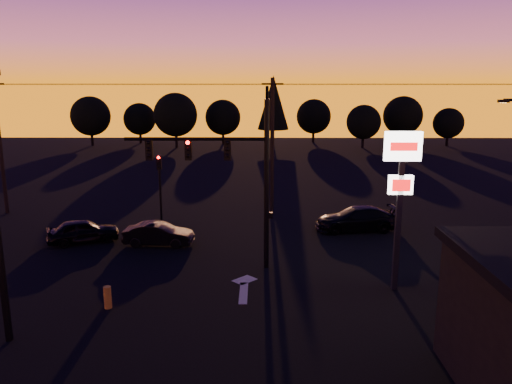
% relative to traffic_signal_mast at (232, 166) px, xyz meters
% --- Properties ---
extents(ground, '(120.00, 120.00, 0.00)m').
position_rel_traffic_signal_mast_xyz_m(ground, '(0.10, -3.99, -4.94)').
color(ground, black).
rests_on(ground, ground).
extents(lane_arrow, '(1.20, 3.10, 0.01)m').
position_rel_traffic_signal_mast_xyz_m(lane_arrow, '(0.60, -2.33, -4.93)').
color(lane_arrow, beige).
rests_on(lane_arrow, ground).
extents(traffic_signal_mast, '(6.79, 0.52, 8.58)m').
position_rel_traffic_signal_mast_xyz_m(traffic_signal_mast, '(0.00, 0.00, 0.00)').
color(traffic_signal_mast, black).
rests_on(traffic_signal_mast, ground).
extents(secondary_signal, '(0.30, 0.31, 4.35)m').
position_rel_traffic_signal_mast_xyz_m(secondary_signal, '(-4.90, 7.49, -2.07)').
color(secondary_signal, black).
rests_on(secondary_signal, ground).
extents(pylon_sign, '(1.50, 0.28, 6.80)m').
position_rel_traffic_signal_mast_xyz_m(pylon_sign, '(7.10, -2.49, -0.02)').
color(pylon_sign, black).
rests_on(pylon_sign, ground).
extents(utility_pole_0, '(1.40, 0.26, 9.00)m').
position_rel_traffic_signal_mast_xyz_m(utility_pole_0, '(-15.90, 10.01, -0.34)').
color(utility_pole_0, black).
rests_on(utility_pole_0, ground).
extents(utility_pole_1, '(1.40, 0.26, 9.00)m').
position_rel_traffic_signal_mast_xyz_m(utility_pole_1, '(2.10, 10.01, -0.34)').
color(utility_pole_1, black).
rests_on(utility_pole_1, ground).
extents(power_wires, '(36.00, 1.22, 0.07)m').
position_rel_traffic_signal_mast_xyz_m(power_wires, '(2.10, 10.01, 3.63)').
color(power_wires, black).
rests_on(power_wires, ground).
extents(bollard, '(0.30, 0.30, 0.90)m').
position_rel_traffic_signal_mast_xyz_m(bollard, '(-4.72, -4.45, -4.49)').
color(bollard, orange).
rests_on(bollard, ground).
extents(tree_0, '(5.36, 5.36, 6.74)m').
position_rel_traffic_signal_mast_xyz_m(tree_0, '(-21.90, 46.01, -0.88)').
color(tree_0, black).
rests_on(tree_0, ground).
extents(tree_1, '(4.54, 4.54, 5.71)m').
position_rel_traffic_signal_mast_xyz_m(tree_1, '(-15.90, 49.01, -1.50)').
color(tree_1, black).
rests_on(tree_1, ground).
extents(tree_2, '(5.77, 5.78, 7.26)m').
position_rel_traffic_signal_mast_xyz_m(tree_2, '(-9.90, 44.01, -0.57)').
color(tree_2, black).
rests_on(tree_2, ground).
extents(tree_3, '(4.95, 4.95, 6.22)m').
position_rel_traffic_signal_mast_xyz_m(tree_3, '(-3.90, 48.01, -1.19)').
color(tree_3, black).
rests_on(tree_3, ground).
extents(tree_4, '(4.18, 4.18, 9.50)m').
position_rel_traffic_signal_mast_xyz_m(tree_4, '(3.10, 45.01, 0.99)').
color(tree_4, black).
rests_on(tree_4, ground).
extents(tree_5, '(4.95, 4.95, 6.22)m').
position_rel_traffic_signal_mast_xyz_m(tree_5, '(9.10, 50.01, -1.19)').
color(tree_5, black).
rests_on(tree_5, ground).
extents(tree_6, '(4.54, 4.54, 5.71)m').
position_rel_traffic_signal_mast_xyz_m(tree_6, '(15.10, 44.01, -1.50)').
color(tree_6, black).
rests_on(tree_6, ground).
extents(tree_7, '(5.36, 5.36, 6.74)m').
position_rel_traffic_signal_mast_xyz_m(tree_7, '(21.10, 47.01, -0.88)').
color(tree_7, black).
rests_on(tree_7, ground).
extents(tree_8, '(4.12, 4.12, 5.19)m').
position_rel_traffic_signal_mast_xyz_m(tree_8, '(27.10, 46.01, -1.82)').
color(tree_8, black).
rests_on(tree_8, ground).
extents(car_left, '(4.14, 2.92, 1.31)m').
position_rel_traffic_signal_mast_xyz_m(car_left, '(-8.52, 3.76, -4.28)').
color(car_left, black).
rests_on(car_left, ground).
extents(car_mid, '(3.84, 1.55, 1.24)m').
position_rel_traffic_signal_mast_xyz_m(car_mid, '(-4.24, 3.32, -4.32)').
color(car_mid, black).
rests_on(car_mid, ground).
extents(car_right, '(5.13, 2.54, 1.43)m').
position_rel_traffic_signal_mast_xyz_m(car_right, '(7.10, 6.15, -4.22)').
color(car_right, black).
rests_on(car_right, ground).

